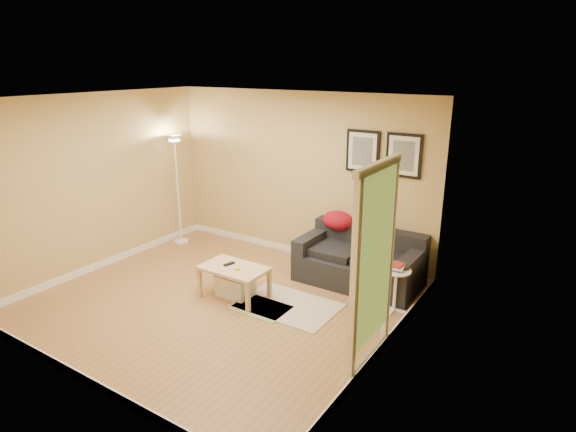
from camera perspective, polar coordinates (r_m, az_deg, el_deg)
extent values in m
plane|color=#A17245|center=(6.51, -8.29, -9.96)|extent=(4.50, 4.50, 0.00)
plane|color=white|center=(5.79, -9.44, 13.50)|extent=(4.50, 4.50, 0.00)
plane|color=tan|center=(7.58, 1.25, 4.70)|extent=(4.50, 0.00, 4.50)
plane|color=tan|center=(4.81, -24.83, -4.72)|extent=(4.50, 0.00, 4.50)
plane|color=tan|center=(7.67, -21.55, 3.62)|extent=(0.00, 4.00, 4.00)
plane|color=tan|center=(4.89, 11.39, -3.03)|extent=(0.00, 4.00, 4.00)
cube|color=white|center=(7.94, 1.15, -4.13)|extent=(4.50, 0.02, 0.10)
cube|color=white|center=(5.38, -22.96, -17.11)|extent=(4.50, 0.02, 0.10)
cube|color=white|center=(8.03, -20.52, -5.06)|extent=(0.02, 4.00, 0.10)
cube|color=white|center=(5.45, 10.47, -15.41)|extent=(0.02, 4.00, 0.10)
cube|color=beige|center=(6.34, 0.03, -10.48)|extent=(1.25, 0.85, 0.01)
cube|color=#668C4C|center=(6.30, -3.20, -10.72)|extent=(0.70, 0.50, 0.01)
cube|color=black|center=(6.49, -6.94, -5.62)|extent=(0.09, 0.17, 0.02)
cylinder|color=yellow|center=(6.31, -5.99, -6.22)|extent=(0.07, 0.07, 0.03)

